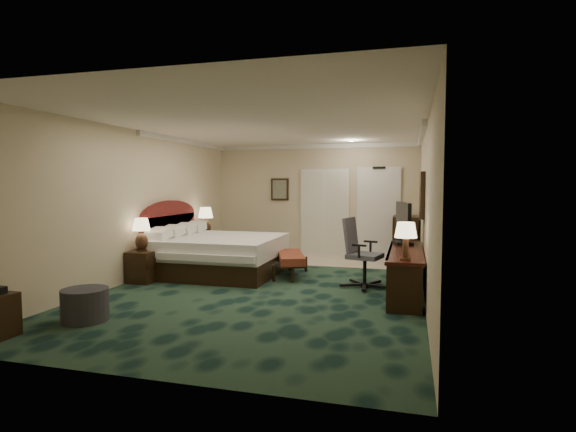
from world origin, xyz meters
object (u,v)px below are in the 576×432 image
(nightstand_near, at_px, (143,266))
(bed, at_px, (220,255))
(desk, at_px, (405,272))
(nightstand_far, at_px, (205,247))
(ottoman, at_px, (85,305))
(minibar, at_px, (405,239))
(desk_chair, at_px, (365,253))
(tv, at_px, (403,223))
(bed_bench, at_px, (291,265))
(lamp_far, at_px, (206,221))
(lamp_near, at_px, (142,235))

(nightstand_near, bearing_deg, bed, 47.14)
(bed, height_order, desk, bed)
(nightstand_far, relative_size, ottoman, 0.99)
(nightstand_far, bearing_deg, minibar, 12.80)
(desk_chair, bearing_deg, nightstand_far, 168.73)
(nightstand_far, height_order, tv, tv)
(bed_bench, distance_m, desk, 2.26)
(nightstand_far, height_order, desk, desk)
(bed, bearing_deg, lamp_far, 124.72)
(tv, bearing_deg, bed, 165.89)
(bed, relative_size, nightstand_far, 4.00)
(lamp_far, height_order, minibar, lamp_far)
(lamp_far, relative_size, tv, 0.69)
(minibar, bearing_deg, tv, -90.46)
(tv, relative_size, minibar, 0.91)
(nightstand_far, xyz_separation_m, desk_chair, (3.81, -1.84, 0.30))
(lamp_far, bearing_deg, ottoman, -83.17)
(desk_chair, bearing_deg, nightstand_near, -156.65)
(lamp_near, distance_m, desk, 4.54)
(lamp_far, relative_size, desk, 0.26)
(tv, bearing_deg, bed_bench, 162.53)
(nightstand_far, xyz_separation_m, ottoman, (0.59, -4.64, -0.08))
(lamp_far, bearing_deg, tv, -17.89)
(ottoman, relative_size, desk, 0.24)
(lamp_near, height_order, desk, lamp_near)
(minibar, bearing_deg, desk_chair, -102.35)
(lamp_near, xyz_separation_m, desk, (4.51, 0.31, -0.49))
(lamp_far, height_order, ottoman, lamp_far)
(bed_bench, relative_size, ottoman, 2.22)
(nightstand_near, relative_size, nightstand_far, 0.97)
(lamp_near, bearing_deg, desk, 3.89)
(desk, bearing_deg, lamp_near, -176.11)
(desk, bearing_deg, bed_bench, 157.77)
(bed, distance_m, ottoman, 3.29)
(nightstand_far, bearing_deg, desk_chair, -25.72)
(desk, relative_size, minibar, 2.38)
(nightstand_near, bearing_deg, desk_chair, 8.90)
(bed_bench, bearing_deg, nightstand_far, 132.53)
(nightstand_near, xyz_separation_m, tv, (4.42, 1.02, 0.78))
(ottoman, distance_m, minibar, 6.84)
(tv, bearing_deg, minibar, 76.15)
(nightstand_near, distance_m, tv, 4.61)
(nightstand_far, bearing_deg, tv, -17.72)
(ottoman, distance_m, desk, 4.63)
(minibar, bearing_deg, bed, -145.46)
(nightstand_far, relative_size, minibar, 0.56)
(bed_bench, height_order, tv, tv)
(nightstand_near, height_order, tv, tv)
(ottoman, xyz_separation_m, desk_chair, (3.22, 2.80, 0.38))
(bed, distance_m, nightstand_far, 1.69)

